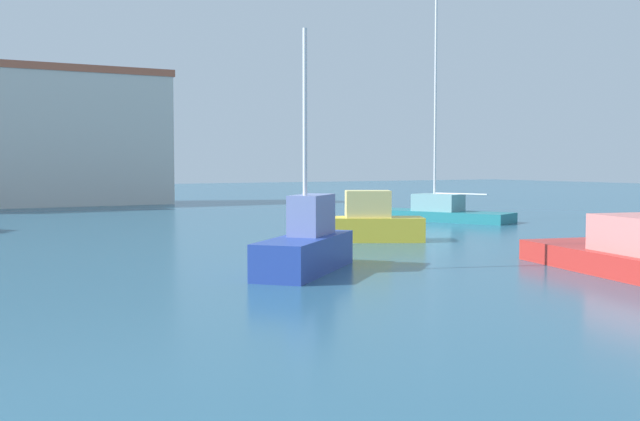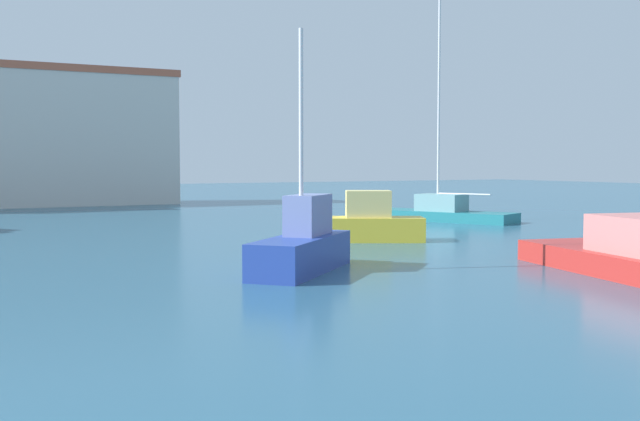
{
  "view_description": "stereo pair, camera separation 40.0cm",
  "coord_description": "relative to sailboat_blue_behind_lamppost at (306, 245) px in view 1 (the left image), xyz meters",
  "views": [
    {
      "loc": [
        0.61,
        -4.44,
        3.0
      ],
      "look_at": [
        14.5,
        20.17,
        1.23
      ],
      "focal_mm": 43.11,
      "sensor_mm": 36.0,
      "label": 1
    },
    {
      "loc": [
        0.96,
        -4.63,
        3.0
      ],
      "look_at": [
        14.5,
        20.17,
        1.23
      ],
      "focal_mm": 43.11,
      "sensor_mm": 36.0,
      "label": 2
    }
  ],
  "objects": [
    {
      "name": "sailboat_blue_behind_lamppost",
      "position": [
        0.0,
        0.0,
        0.0
      ],
      "size": [
        4.41,
        4.23,
        6.61
      ],
      "color": "#233D93",
      "rests_on": "water"
    },
    {
      "name": "motorboat_yellow_far_right",
      "position": [
        5.89,
        6.06,
        -0.03
      ],
      "size": [
        4.53,
        3.37,
        1.93
      ],
      "color": "gold",
      "rests_on": "water"
    },
    {
      "name": "water",
      "position": [
        4.4,
        5.97,
        -0.74
      ],
      "size": [
        160.0,
        160.0,
        0.0
      ],
      "primitive_type": "plane",
      "color": "#285670",
      "rests_on": "ground"
    },
    {
      "name": "yacht_club",
      "position": [
        1.4,
        37.4,
        4.07
      ],
      "size": [
        13.45,
        5.56,
        9.59
      ],
      "color": "beige",
      "rests_on": "ground"
    },
    {
      "name": "sailboat_teal_far_left",
      "position": [
        14.65,
        13.05,
        -0.21
      ],
      "size": [
        5.35,
        8.27,
        12.69
      ],
      "color": "#1E707A",
      "rests_on": "water"
    }
  ]
}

